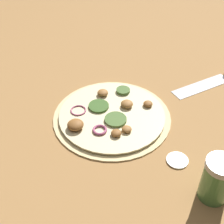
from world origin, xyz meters
TOP-DOWN VIEW (x-y plane):
  - ground_plane at (0.00, 0.00)m, footprint 3.00×3.00m
  - pizza at (-0.00, 0.00)m, footprint 0.29×0.29m
  - spice_jar at (0.01, -0.29)m, footprint 0.06×0.06m
  - loose_cap at (0.02, -0.19)m, footprint 0.05×0.05m

SIDE VIEW (x-z plane):
  - ground_plane at x=0.00m, z-range 0.00..0.00m
  - loose_cap at x=0.02m, z-range 0.00..0.01m
  - pizza at x=0.00m, z-range -0.01..0.02m
  - spice_jar at x=0.01m, z-range 0.00..0.10m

